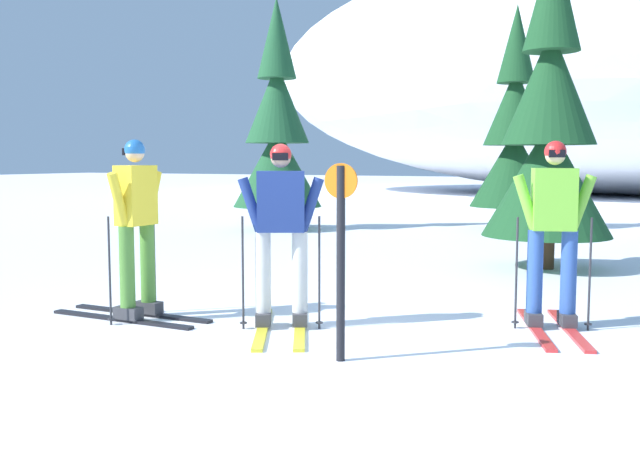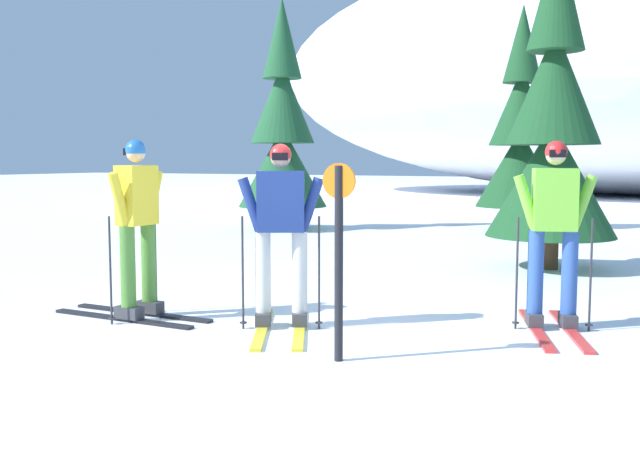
# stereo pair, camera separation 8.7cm
# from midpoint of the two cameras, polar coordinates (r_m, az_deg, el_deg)

# --- Properties ---
(ground_plane) EXTENTS (120.00, 120.00, 0.00)m
(ground_plane) POSITION_cam_midpoint_polar(r_m,az_deg,el_deg) (6.72, 1.89, -8.48)
(ground_plane) COLOR white
(skier_yellow_jacket) EXTENTS (1.75, 0.77, 1.82)m
(skier_yellow_jacket) POSITION_cam_midpoint_polar(r_m,az_deg,el_deg) (7.53, -13.91, 0.19)
(skier_yellow_jacket) COLOR black
(skier_yellow_jacket) RESTS_ON ground
(skier_navy_jacket) EXTENTS (1.14, 1.67, 1.77)m
(skier_navy_jacket) POSITION_cam_midpoint_polar(r_m,az_deg,el_deg) (6.91, -2.74, -0.20)
(skier_navy_jacket) COLOR gold
(skier_navy_jacket) RESTS_ON ground
(skier_lime_jacket) EXTENTS (0.92, 1.71, 1.79)m
(skier_lime_jacket) POSITION_cam_midpoint_polar(r_m,az_deg,el_deg) (7.21, 18.27, -0.23)
(skier_lime_jacket) COLOR red
(skier_lime_jacket) RESTS_ON ground
(pine_tree_far_left) EXTENTS (2.03, 2.03, 5.27)m
(pine_tree_far_left) POSITION_cam_midpoint_polar(r_m,az_deg,el_deg) (16.71, -2.82, 7.48)
(pine_tree_far_left) COLOR #47301E
(pine_tree_far_left) RESTS_ON ground
(pine_tree_center_left) EXTENTS (1.99, 1.99, 5.15)m
(pine_tree_center_left) POSITION_cam_midpoint_polar(r_m,az_deg,el_deg) (17.44, 15.65, 7.03)
(pine_tree_center_left) COLOR #47301E
(pine_tree_center_left) RESTS_ON ground
(pine_tree_center_right) EXTENTS (1.87, 1.87, 4.85)m
(pine_tree_center_right) POSITION_cam_midpoint_polar(r_m,az_deg,el_deg) (11.15, 18.09, 7.31)
(pine_tree_center_right) COLOR #47301E
(pine_tree_center_right) RESTS_ON ground
(trail_marker_post) EXTENTS (0.28, 0.07, 1.59)m
(trail_marker_post) POSITION_cam_midpoint_polar(r_m,az_deg,el_deg) (5.76, 1.92, -1.74)
(trail_marker_post) COLOR black
(trail_marker_post) RESTS_ON ground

